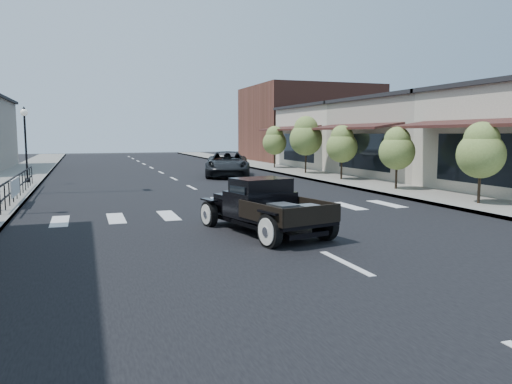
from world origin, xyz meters
name	(u,v)px	position (x,y,z in m)	size (l,w,h in m)	color
ground	(288,235)	(0.00, 0.00, 0.00)	(120.00, 120.00, 0.00)	black
road	(180,182)	(0.00, 15.00, 0.01)	(14.00, 80.00, 0.02)	black
road_markings	(201,192)	(0.00, 10.00, 0.00)	(12.00, 60.00, 0.06)	silver
sidewalk_left	(5,186)	(-8.50, 15.00, 0.07)	(3.00, 80.00, 0.15)	gray
sidewalk_right	(322,176)	(8.50, 15.00, 0.07)	(3.00, 80.00, 0.15)	gray
storefront_mid	(437,140)	(15.00, 13.00, 2.25)	(10.00, 9.00, 4.50)	#ABA290
storefront_far	(358,138)	(15.00, 22.00, 2.25)	(10.00, 9.00, 4.50)	beige
far_building_right	(309,124)	(15.50, 32.00, 3.50)	(11.00, 10.00, 7.00)	brown
railing	(20,183)	(-7.30, 10.00, 0.65)	(0.08, 10.00, 1.00)	black
banner	(16,194)	(-7.22, 8.00, 0.45)	(0.04, 2.20, 0.60)	silver
lamp_post_c	(26,145)	(-7.60, 16.00, 2.05)	(0.36, 0.36, 3.80)	black
small_tree_a	(480,164)	(8.30, 2.37, 1.53)	(1.65, 1.65, 2.75)	olive
small_tree_b	(397,159)	(8.30, 7.33, 1.47)	(1.59, 1.59, 2.65)	olive
small_tree_c	(342,153)	(8.30, 12.36, 1.55)	(1.68, 1.68, 2.80)	olive
small_tree_d	(306,146)	(8.30, 16.97, 1.86)	(2.05, 2.05, 3.42)	olive
small_tree_e	(275,148)	(8.30, 22.38, 1.60)	(1.74, 1.74, 2.90)	olive
hotrod_pickup	(265,206)	(-0.48, 0.39, 0.74)	(1.98, 4.25, 1.47)	black
second_car	(227,164)	(3.35, 17.49, 0.76)	(2.53, 5.48, 1.52)	black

